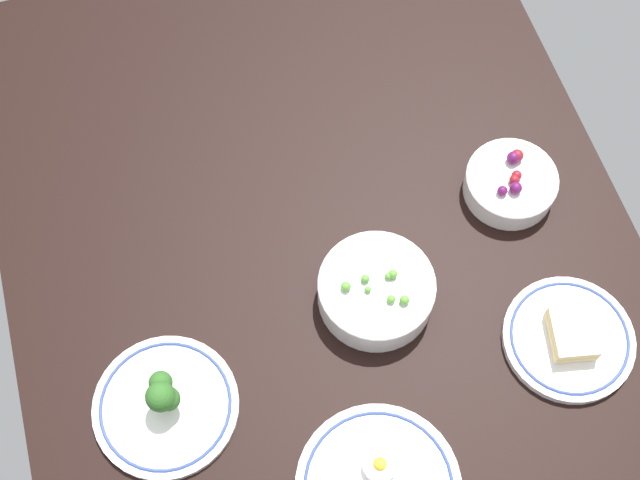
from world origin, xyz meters
The scene contains 5 objects.
dining_table centered at (0.00, 0.00, 2.00)cm, with size 125.21×96.68×4.00cm, color black.
bowl_berries centered at (0.76, -31.59, 6.51)cm, with size 14.59×14.59×6.20cm.
plate_broccoli centered at (-18.20, 28.28, 5.58)cm, with size 20.91×20.91×7.79cm.
plate_sandwich centered at (-25.33, -30.65, 5.26)cm, with size 19.43×19.43×4.62cm.
bowl_peas centered at (-10.78, -5.47, 7.01)cm, with size 17.46×17.46×6.75cm.
Camera 1 is at (-55.89, 16.60, 128.09)cm, focal length 49.53 mm.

